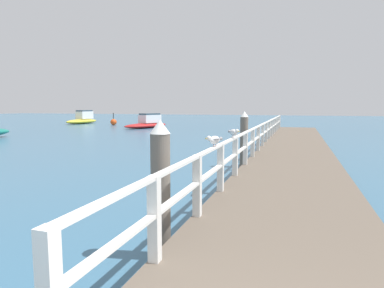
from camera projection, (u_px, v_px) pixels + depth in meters
The scene contains 9 objects.
pier_deck at pixel (294, 153), 13.89m from camera, with size 2.78×27.19×0.48m, color brown.
pier_railing at pixel (263, 132), 14.19m from camera, with size 0.12×25.71×0.96m.
dock_piling_near at pixel (161, 189), 4.73m from camera, with size 0.29×0.29×2.00m.
dock_piling_far at pixel (244, 139), 11.80m from camera, with size 0.29×0.29×2.00m.
seagull_foreground at pixel (214, 139), 6.08m from camera, with size 0.25×0.46×0.21m.
seagull_background at pixel (234, 132), 7.82m from camera, with size 0.34×0.40×0.21m.
boat_1 at pixel (83, 119), 41.37m from camera, with size 2.12×5.29×1.67m.
boat_3 at pixel (147, 123), 33.29m from camera, with size 3.56×5.79×1.45m.
channel_buoy at pixel (114, 122), 38.09m from camera, with size 0.70×0.70×1.40m.
Camera 1 is at (0.16, -0.81, 2.19)m, focal length 31.05 mm.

